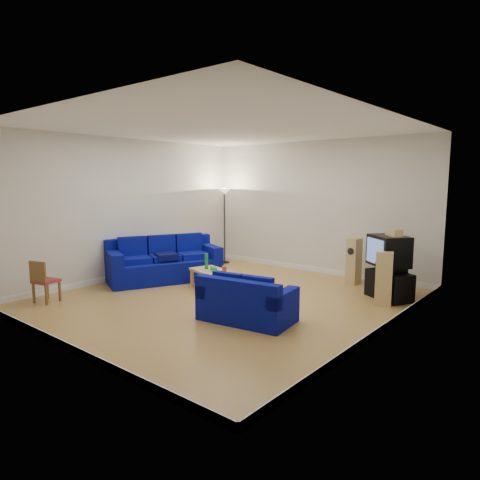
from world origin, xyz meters
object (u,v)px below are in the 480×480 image
Objects in this scene: coffee_table at (214,273)px; tv_stand at (389,285)px; sofa_loveseat at (246,304)px; television at (389,251)px; sofa_three_seat at (163,265)px.

coffee_table is 1.43× the size of tv_stand.
television reaches higher than sofa_loveseat.
sofa_three_seat reaches higher than coffee_table.
sofa_three_seat is at bearing -118.74° from television.
coffee_table is at bearing 116.02° from sofa_three_seat.
tv_stand reaches higher than coffee_table.
sofa_three_seat is 2.15× the size of coffee_table.
sofa_three_seat is 3.08× the size of tv_stand.
coffee_table is (1.52, 0.05, 0.00)m from sofa_three_seat.
sofa_loveseat is 1.27× the size of coffee_table.
television is at bearing 176.44° from tv_stand.
sofa_loveseat is at bearing -84.80° from tv_stand.
television reaches higher than tv_stand.
sofa_three_seat is 3.42m from sofa_loveseat.
coffee_table is (-1.73, 1.10, 0.08)m from sofa_loveseat.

